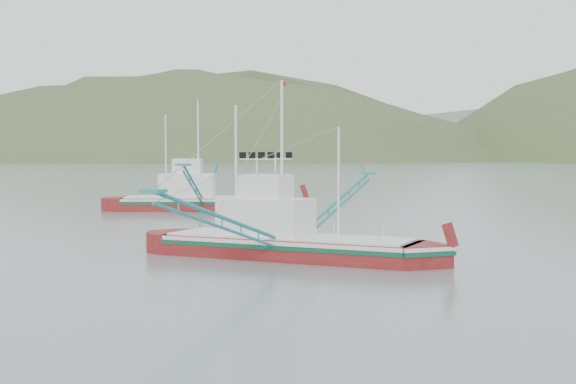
% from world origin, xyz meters
% --- Properties ---
extents(ground, '(1200.00, 1200.00, 0.00)m').
position_xyz_m(ground, '(0.00, 0.00, 0.00)').
color(ground, slate).
rests_on(ground, ground).
extents(main_boat, '(13.70, 24.17, 9.82)m').
position_xyz_m(main_boat, '(1.07, 2.51, 1.50)').
color(main_boat, maroon).
rests_on(main_boat, ground).
extents(bg_boat_left, '(15.27, 26.02, 10.84)m').
position_xyz_m(bg_boat_left, '(-16.41, 30.28, 2.09)').
color(bg_boat_left, maroon).
rests_on(bg_boat_left, ground).
extents(headland_left, '(448.00, 308.00, 210.00)m').
position_xyz_m(headland_left, '(-180.00, 360.00, 0.00)').
color(headland_left, '#40522A').
rests_on(headland_left, ground).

